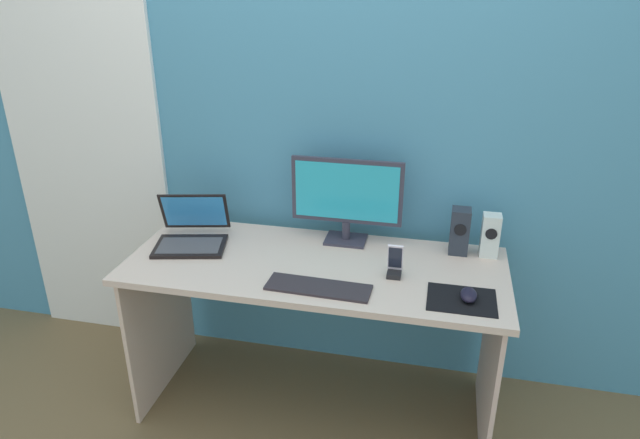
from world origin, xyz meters
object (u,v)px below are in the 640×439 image
at_px(laptop, 192,234).
at_px(speaker_right, 490,235).
at_px(phone_in_dock, 395,265).
at_px(mouse, 469,295).
at_px(monitor, 347,197).
at_px(speaker_near_monitor, 460,231).
at_px(keyboard_external, 318,287).

bearing_deg(laptop, speaker_right, 7.38).
bearing_deg(phone_in_dock, mouse, -22.85).
xyz_separation_m(laptop, phone_in_dock, (0.90, -0.10, 0.00)).
height_order(laptop, mouse, laptop).
xyz_separation_m(monitor, speaker_near_monitor, (0.49, -0.01, -0.11)).
xyz_separation_m(monitor, laptop, (-0.66, -0.17, -0.17)).
distance_m(monitor, keyboard_external, 0.48).
height_order(speaker_right, phone_in_dock, speaker_right).
height_order(monitor, mouse, monitor).
distance_m(mouse, phone_in_dock, 0.31).
bearing_deg(speaker_right, speaker_near_monitor, 180.00).
relative_size(monitor, speaker_near_monitor, 2.42).
height_order(speaker_right, laptop, laptop).
relative_size(speaker_right, phone_in_dock, 1.35).
distance_m(keyboard_external, phone_in_dock, 0.32).
bearing_deg(speaker_near_monitor, mouse, -84.27).
bearing_deg(speaker_right, phone_in_dock, -144.48).
xyz_separation_m(monitor, mouse, (0.53, -0.39, -0.19)).
xyz_separation_m(keyboard_external, phone_in_dock, (0.27, 0.16, 0.04)).
height_order(speaker_near_monitor, phone_in_dock, speaker_near_monitor).
bearing_deg(speaker_near_monitor, phone_in_dock, -132.83).
relative_size(laptop, keyboard_external, 0.90).
distance_m(laptop, keyboard_external, 0.68).
bearing_deg(laptop, speaker_near_monitor, 8.18).
height_order(speaker_right, keyboard_external, speaker_right).
bearing_deg(speaker_right, monitor, 179.43).
xyz_separation_m(speaker_near_monitor, mouse, (0.04, -0.38, -0.08)).
relative_size(speaker_near_monitor, mouse, 2.00).
relative_size(keyboard_external, mouse, 3.99).
xyz_separation_m(keyboard_external, mouse, (0.55, 0.04, 0.02)).
distance_m(laptop, mouse, 1.20).
bearing_deg(mouse, keyboard_external, -175.90).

